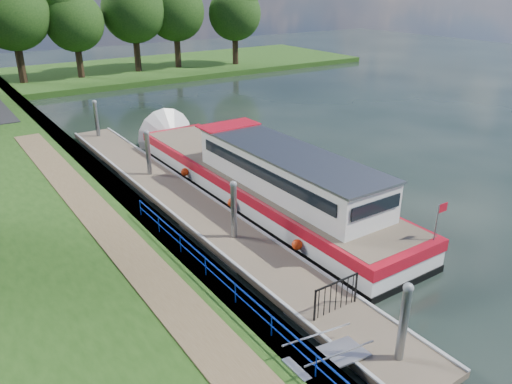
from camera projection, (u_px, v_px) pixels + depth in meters
ground at (384, 359)px, 14.99m from camera, size 160.00×160.00×0.00m
bank_edge at (122, 199)px, 24.92m from camera, size 1.10×90.00×0.78m
far_bank at (129, 71)px, 60.62m from camera, size 60.00×18.00×0.60m
footpath at (141, 264)px, 18.48m from camera, size 1.60×40.00×0.05m
blue_fence at (253, 304)px, 15.33m from camera, size 0.04×18.04×0.72m
pontoon at (187, 205)px, 24.80m from camera, size 2.50×30.00×0.56m
mooring_piles at (185, 184)px, 24.37m from camera, size 0.30×27.30×3.55m
gangway at (328, 357)px, 14.17m from camera, size 2.58×1.00×0.92m
gate_panel at (336, 292)px, 16.21m from camera, size 1.85×0.05×1.15m
barge at (252, 176)px, 25.91m from camera, size 4.36×21.15×4.78m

